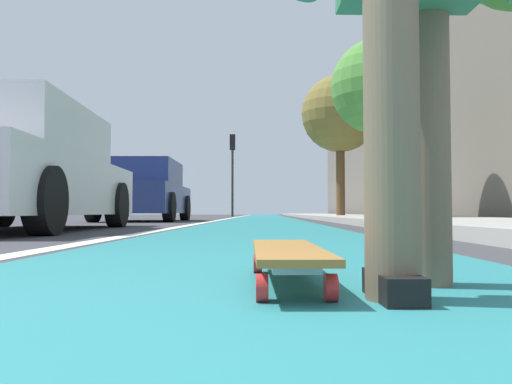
# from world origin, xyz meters

# --- Properties ---
(ground_plane) EXTENTS (80.00, 80.00, 0.00)m
(ground_plane) POSITION_xyz_m (10.00, 0.00, 0.00)
(ground_plane) COLOR #38383D
(bike_lane_paint) EXTENTS (56.00, 2.14, 0.00)m
(bike_lane_paint) POSITION_xyz_m (24.00, 0.00, 0.00)
(bike_lane_paint) COLOR #237075
(bike_lane_paint) RESTS_ON ground
(lane_stripe_white) EXTENTS (52.00, 0.16, 0.01)m
(lane_stripe_white) POSITION_xyz_m (20.00, 1.22, 0.00)
(lane_stripe_white) COLOR silver
(lane_stripe_white) RESTS_ON ground
(sidewalk_curb) EXTENTS (52.00, 3.20, 0.12)m
(sidewalk_curb) POSITION_xyz_m (18.00, -3.16, 0.06)
(sidewalk_curb) COLOR #9E9B93
(sidewalk_curb) RESTS_ON ground
(building_facade) EXTENTS (40.00, 1.20, 8.34)m
(building_facade) POSITION_xyz_m (22.00, -5.87, 4.17)
(building_facade) COLOR #665E53
(building_facade) RESTS_ON ground
(skateboard) EXTENTS (0.85, 0.23, 0.11)m
(skateboard) POSITION_xyz_m (0.88, -0.13, 0.09)
(skateboard) COLOR red
(skateboard) RESTS_ON ground
(parked_car_near) EXTENTS (4.64, 2.12, 1.49)m
(parked_car_near) POSITION_xyz_m (5.47, 2.94, 0.72)
(parked_car_near) COLOR silver
(parked_car_near) RESTS_ON ground
(parked_car_mid) EXTENTS (4.06, 1.99, 1.50)m
(parked_car_mid) POSITION_xyz_m (12.08, 2.98, 0.73)
(parked_car_mid) COLOR navy
(parked_car_mid) RESTS_ON ground
(traffic_light) EXTENTS (0.33, 0.28, 4.25)m
(traffic_light) POSITION_xyz_m (25.74, 1.62, 2.94)
(traffic_light) COLOR #2D2D2D
(traffic_light) RESTS_ON ground
(street_tree_mid) EXTENTS (2.26, 2.26, 4.32)m
(street_tree_mid) POSITION_xyz_m (11.35, -2.76, 3.16)
(street_tree_mid) COLOR brown
(street_tree_mid) RESTS_ON ground
(street_tree_far) EXTENTS (2.77, 2.77, 5.15)m
(street_tree_far) POSITION_xyz_m (17.63, -2.76, 3.73)
(street_tree_far) COLOR brown
(street_tree_far) RESTS_ON ground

